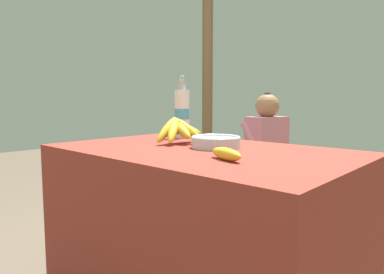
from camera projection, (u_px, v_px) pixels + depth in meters
The scene contains 9 objects.
market_counter at pixel (200, 233), 1.53m from camera, with size 1.30×0.82×0.77m.
banana_bunch_ripe at pixel (180, 130), 1.66m from camera, with size 0.18×0.29×0.14m.
serving_bowl at pixel (216, 141), 1.52m from camera, with size 0.22×0.22×0.05m.
water_bottle at pixel (182, 113), 1.93m from camera, with size 0.08×0.08×0.35m.
loose_banana_front at pixel (226, 154), 1.20m from camera, with size 0.17×0.10×0.04m.
wooden_bench at pixel (303, 184), 2.71m from camera, with size 1.59×0.32×0.38m.
seated_vendor at pixel (262, 146), 2.91m from camera, with size 0.44×0.42×1.05m.
banana_bunch_green at pixel (367, 178), 2.39m from camera, with size 0.15×0.27×0.12m.
support_post_near at pixel (208, 65), 3.55m from camera, with size 0.11×0.11×2.69m.
Camera 1 is at (0.97, -1.11, 0.97)m, focal length 32.00 mm.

